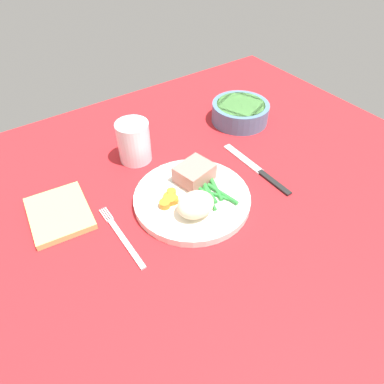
% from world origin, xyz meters
% --- Properties ---
extents(dining_table, '(1.20, 0.90, 0.02)m').
position_xyz_m(dining_table, '(0.00, 0.00, 0.01)').
color(dining_table, red).
rests_on(dining_table, ground).
extents(dinner_plate, '(0.23, 0.23, 0.02)m').
position_xyz_m(dinner_plate, '(0.01, -0.03, 0.03)').
color(dinner_plate, white).
rests_on(dinner_plate, dining_table).
extents(meat_portion, '(0.08, 0.07, 0.04)m').
position_xyz_m(meat_portion, '(0.04, 0.01, 0.05)').
color(meat_portion, '#B2756B').
rests_on(meat_portion, dinner_plate).
extents(mashed_potatoes, '(0.07, 0.06, 0.04)m').
position_xyz_m(mashed_potatoes, '(-0.01, -0.07, 0.06)').
color(mashed_potatoes, beige).
rests_on(mashed_potatoes, dinner_plate).
extents(carrot_slices, '(0.05, 0.04, 0.01)m').
position_xyz_m(carrot_slices, '(-0.04, -0.01, 0.04)').
color(carrot_slices, orange).
rests_on(carrot_slices, dinner_plate).
extents(green_beans, '(0.05, 0.10, 0.01)m').
position_xyz_m(green_beans, '(0.05, -0.04, 0.04)').
color(green_beans, '#2D8C38').
rests_on(green_beans, dinner_plate).
extents(fork, '(0.01, 0.17, 0.00)m').
position_xyz_m(fork, '(-0.15, -0.03, 0.02)').
color(fork, silver).
rests_on(fork, dining_table).
extents(knife, '(0.02, 0.20, 0.01)m').
position_xyz_m(knife, '(0.18, -0.03, 0.02)').
color(knife, black).
rests_on(knife, dining_table).
extents(water_glass, '(0.07, 0.07, 0.09)m').
position_xyz_m(water_glass, '(-0.02, 0.16, 0.06)').
color(water_glass, silver).
rests_on(water_glass, dining_table).
extents(salad_bowl, '(0.15, 0.15, 0.05)m').
position_xyz_m(salad_bowl, '(0.28, 0.15, 0.05)').
color(salad_bowl, '#4C7299').
rests_on(salad_bowl, dining_table).
extents(napkin, '(0.12, 0.14, 0.01)m').
position_xyz_m(napkin, '(-0.22, 0.09, 0.03)').
color(napkin, '#DBBC6B').
rests_on(napkin, dining_table).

